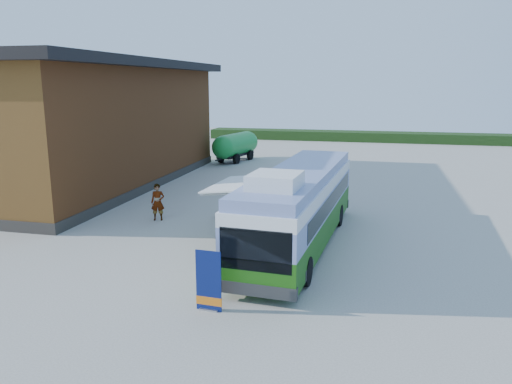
% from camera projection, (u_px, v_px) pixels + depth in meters
% --- Properties ---
extents(ground, '(100.00, 100.00, 0.00)m').
position_uv_depth(ground, '(205.00, 247.00, 19.07)').
color(ground, '#BCB7AD').
rests_on(ground, ground).
extents(barn, '(9.60, 21.20, 7.50)m').
position_uv_depth(barn, '(94.00, 126.00, 30.19)').
color(barn, brown).
rests_on(barn, ground).
extents(hedge, '(40.00, 3.00, 1.00)m').
position_uv_depth(hedge, '(393.00, 137.00, 53.25)').
color(hedge, '#264419').
rests_on(hedge, ground).
extents(bus, '(3.16, 11.36, 3.45)m').
position_uv_depth(bus, '(299.00, 205.00, 18.83)').
color(bus, '#2E7713').
rests_on(bus, ground).
extents(awning, '(2.49, 3.73, 0.48)m').
position_uv_depth(awning, '(245.00, 178.00, 19.37)').
color(awning, white).
rests_on(awning, ground).
extents(banner, '(0.75, 0.22, 1.73)m').
position_uv_depth(banner, '(209.00, 286.00, 13.62)').
color(banner, '#0B1856').
rests_on(banner, ground).
extents(picnic_table, '(1.45, 1.34, 0.70)m').
position_uv_depth(picnic_table, '(232.00, 207.00, 23.15)').
color(picnic_table, tan).
rests_on(picnic_table, ground).
extents(person_a, '(0.70, 0.56, 1.68)m').
position_uv_depth(person_a, '(158.00, 202.00, 22.68)').
color(person_a, '#999999').
rests_on(person_a, ground).
extents(person_b, '(0.99, 1.04, 1.69)m').
position_uv_depth(person_b, '(286.00, 187.00, 26.06)').
color(person_b, '#999999').
rests_on(person_b, ground).
extents(slurry_tanker, '(2.65, 5.95, 2.23)m').
position_uv_depth(slurry_tanker, '(236.00, 145.00, 39.80)').
color(slurry_tanker, green).
rests_on(slurry_tanker, ground).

